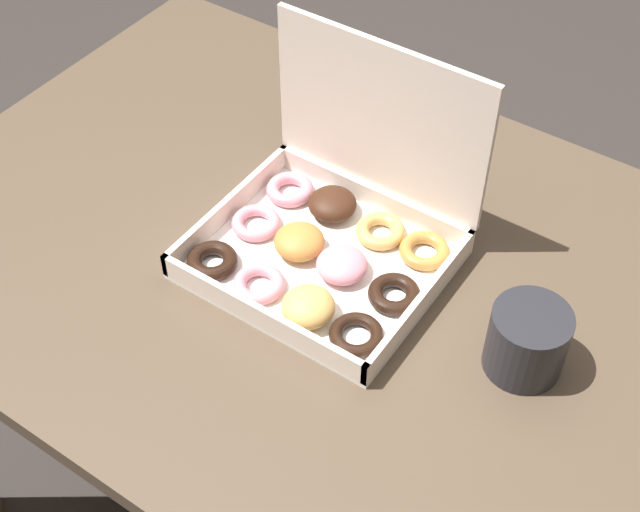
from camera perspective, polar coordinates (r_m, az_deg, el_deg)
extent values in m
plane|color=#2D2826|center=(1.75, -1.01, -15.59)|extent=(8.00, 8.00, 0.00)
cube|color=#4C3D2D|center=(1.18, -1.44, 0.22)|extent=(1.07, 0.79, 0.03)
cylinder|color=#4C3D2D|center=(1.84, -7.35, 5.36)|extent=(0.06, 0.06, 0.68)
cube|color=white|center=(1.14, 0.00, -0.47)|extent=(0.30, 0.26, 0.01)
cube|color=silver|center=(1.06, -3.83, -3.88)|extent=(0.30, 0.01, 0.03)
cube|color=silver|center=(1.20, 3.38, 3.82)|extent=(0.30, 0.01, 0.03)
cube|color=silver|center=(1.19, -5.88, 3.12)|extent=(0.01, 0.26, 0.03)
cube|color=silver|center=(1.08, 6.50, -3.01)|extent=(0.01, 0.26, 0.03)
cube|color=silver|center=(1.12, 3.88, 8.77)|extent=(0.30, 0.01, 0.22)
torus|color=black|center=(1.13, -6.90, -0.31)|extent=(0.07, 0.07, 0.02)
torus|color=pink|center=(1.10, -3.92, -1.81)|extent=(0.07, 0.07, 0.02)
ellipsoid|color=tan|center=(1.06, -0.76, -3.26)|extent=(0.07, 0.07, 0.04)
torus|color=black|center=(1.05, 2.34, -5.06)|extent=(0.07, 0.07, 0.02)
torus|color=pink|center=(1.18, -4.11, 2.12)|extent=(0.07, 0.07, 0.02)
ellipsoid|color=#B77A38|center=(1.14, -1.34, 0.93)|extent=(0.07, 0.07, 0.04)
ellipsoid|color=pink|center=(1.11, 1.41, -0.56)|extent=(0.07, 0.07, 0.03)
torus|color=black|center=(1.09, 4.77, -2.44)|extent=(0.07, 0.07, 0.02)
torus|color=pink|center=(1.22, -1.94, 4.27)|extent=(0.07, 0.07, 0.02)
ellipsoid|color=#381E11|center=(1.19, 0.79, 3.36)|extent=(0.07, 0.07, 0.03)
torus|color=tan|center=(1.16, 3.87, 1.60)|extent=(0.07, 0.07, 0.02)
torus|color=#B77A38|center=(1.15, 6.69, 0.34)|extent=(0.07, 0.07, 0.02)
cylinder|color=#232328|center=(1.04, 13.11, -5.30)|extent=(0.09, 0.09, 0.09)
cylinder|color=black|center=(1.01, 13.49, -3.94)|extent=(0.08, 0.08, 0.01)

